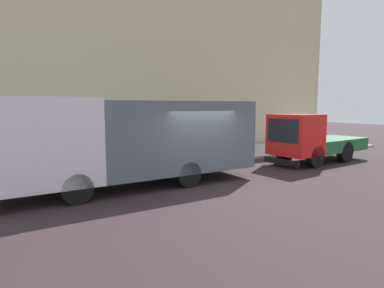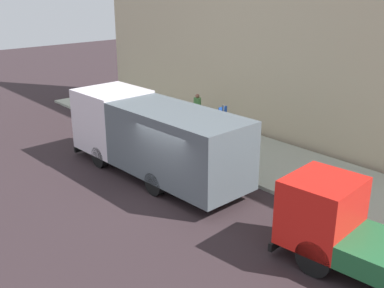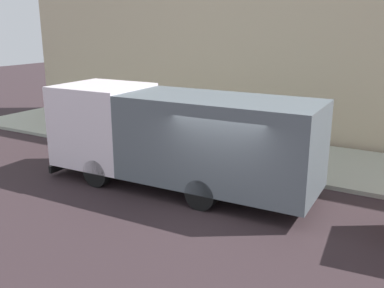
% 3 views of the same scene
% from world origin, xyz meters
% --- Properties ---
extents(ground, '(80.00, 80.00, 0.00)m').
position_xyz_m(ground, '(0.00, 0.00, 0.00)').
color(ground, '#302427').
extents(sidewalk, '(4.39, 30.00, 0.14)m').
position_xyz_m(sidewalk, '(5.20, 0.00, 0.07)').
color(sidewalk, '#ABAF9E').
rests_on(sidewalk, ground).
extents(building_facade, '(0.50, 30.00, 10.84)m').
position_xyz_m(building_facade, '(7.89, 0.00, 5.42)').
color(building_facade, beige).
rests_on(building_facade, ground).
extents(large_utility_truck, '(2.68, 8.28, 2.91)m').
position_xyz_m(large_utility_truck, '(0.90, 1.90, 1.62)').
color(large_utility_truck, white).
rests_on(large_utility_truck, ground).
extents(small_flatbed_truck, '(2.45, 5.67, 2.29)m').
position_xyz_m(small_flatbed_truck, '(1.01, -6.59, 1.08)').
color(small_flatbed_truck, red).
rests_on(small_flatbed_truck, ground).
extents(pedestrian_walking, '(0.53, 0.53, 1.67)m').
position_xyz_m(pedestrian_walking, '(6.08, 5.25, 1.01)').
color(pedestrian_walking, brown).
rests_on(pedestrian_walking, sidewalk).
extents(street_sign_post, '(0.44, 0.08, 2.48)m').
position_xyz_m(street_sign_post, '(3.32, 0.68, 1.61)').
color(street_sign_post, '#4C5156').
rests_on(street_sign_post, sidewalk).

